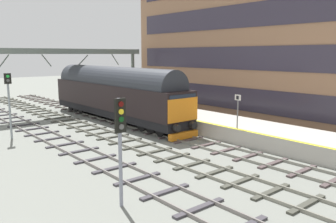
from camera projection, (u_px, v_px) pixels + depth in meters
ground_plane at (158, 132)px, 25.54m from camera, size 140.00×140.00×0.00m
track_main at (158, 132)px, 25.53m from camera, size 2.50×60.00×0.15m
track_adjacent_west at (119, 139)px, 23.36m from camera, size 2.50×60.00×0.15m
track_adjacent_far_west at (72, 148)px, 21.21m from camera, size 2.50×60.00×0.15m
station_platform at (193, 120)px, 27.74m from camera, size 4.00×44.00×1.01m
station_building at (264, 40)px, 30.48m from camera, size 5.65×29.44×13.91m
diesel_locomotive at (114, 92)px, 29.73m from camera, size 2.74×17.94×4.68m
signal_post_near at (120, 137)px, 12.71m from camera, size 0.44×0.22×4.15m
signal_post_mid at (9, 98)px, 23.15m from camera, size 0.44×0.22×4.48m
platform_number_sign at (238, 106)px, 21.96m from camera, size 0.10×0.44×2.18m
waiting_passenger at (182, 100)px, 28.46m from camera, size 0.46×0.46×1.64m
overhead_footbridge at (65, 54)px, 33.33m from camera, size 16.10×2.00×6.24m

